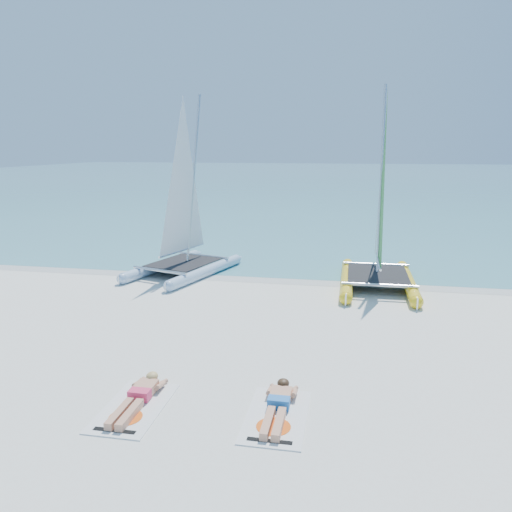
% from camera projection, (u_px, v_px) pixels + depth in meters
% --- Properties ---
extents(ground, '(140.00, 140.00, 0.00)m').
position_uv_depth(ground, '(288.00, 341.00, 11.45)').
color(ground, silver).
rests_on(ground, ground).
extents(sea, '(140.00, 115.00, 0.01)m').
position_uv_depth(sea, '(342.00, 177.00, 71.90)').
color(sea, '#6AAAB1').
rests_on(sea, ground).
extents(wet_sand_strip, '(140.00, 1.40, 0.01)m').
position_uv_depth(wet_sand_strip, '(308.00, 280.00, 16.72)').
color(wet_sand_strip, beige).
rests_on(wet_sand_strip, ground).
extents(catamaran_blue, '(3.49, 5.12, 6.38)m').
position_uv_depth(catamaran_blue, '(184.00, 219.00, 17.25)').
color(catamaran_blue, silver).
rests_on(catamaran_blue, ground).
extents(catamaran_yellow, '(2.31, 5.14, 6.54)m').
position_uv_depth(catamaran_yellow, '(380.00, 220.00, 16.00)').
color(catamaran_yellow, yellow).
rests_on(catamaran_yellow, ground).
extents(towel_a, '(1.00, 1.85, 0.02)m').
position_uv_depth(towel_a, '(134.00, 407.00, 8.55)').
color(towel_a, silver).
rests_on(towel_a, ground).
extents(sunbather_a, '(0.37, 1.73, 0.26)m').
position_uv_depth(sunbather_a, '(139.00, 396.00, 8.71)').
color(sunbather_a, tan).
rests_on(sunbather_a, towel_a).
extents(towel_b, '(1.00, 1.85, 0.02)m').
position_uv_depth(towel_b, '(277.00, 416.00, 8.27)').
color(towel_b, silver).
rests_on(towel_b, ground).
extents(sunbather_b, '(0.37, 1.73, 0.26)m').
position_uv_depth(sunbather_b, '(278.00, 404.00, 8.43)').
color(sunbather_b, tan).
rests_on(sunbather_b, towel_b).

